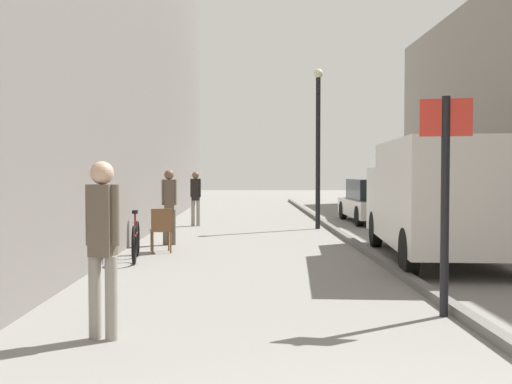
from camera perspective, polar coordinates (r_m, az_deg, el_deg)
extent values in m
plane|color=gray|center=(14.61, 2.77, -4.78)|extent=(80.00, 80.00, 0.00)
cube|color=#615F5B|center=(14.79, 8.91, -4.48)|extent=(0.16, 40.00, 0.12)
cylinder|color=gray|center=(18.93, -6.02, -2.02)|extent=(0.12, 0.12, 0.80)
cylinder|color=gray|center=(18.88, -5.52, -2.03)|extent=(0.12, 0.12, 0.80)
cube|color=black|center=(18.87, -5.78, 0.24)|extent=(0.25, 0.23, 0.68)
cylinder|color=black|center=(18.90, -6.14, 0.39)|extent=(0.10, 0.10, 0.58)
cylinder|color=black|center=(18.83, -5.42, 0.39)|extent=(0.10, 0.10, 0.58)
sphere|color=brown|center=(18.86, -5.78, 1.61)|extent=(0.22, 0.22, 0.22)
cylinder|color=brown|center=(14.12, -8.62, -3.35)|extent=(0.12, 0.12, 0.83)
cylinder|color=brown|center=(14.12, -7.91, -3.35)|extent=(0.12, 0.12, 0.83)
cube|color=brown|center=(14.07, -8.28, -0.25)|extent=(0.25, 0.21, 0.70)
cylinder|color=brown|center=(14.07, -8.79, -0.03)|extent=(0.10, 0.10, 0.60)
cylinder|color=brown|center=(14.06, -7.77, -0.03)|extent=(0.10, 0.10, 0.60)
sphere|color=brown|center=(14.06, -8.29, 1.65)|extent=(0.23, 0.23, 0.23)
cylinder|color=gray|center=(6.42, -15.11, -9.68)|extent=(0.13, 0.13, 0.86)
cylinder|color=gray|center=(6.34, -13.62, -9.82)|extent=(0.13, 0.13, 0.86)
cube|color=brown|center=(6.27, -14.43, -2.64)|extent=(0.28, 0.25, 0.73)
cylinder|color=brown|center=(6.32, -15.50, -2.11)|extent=(0.10, 0.10, 0.62)
cylinder|color=brown|center=(6.21, -13.36, -2.17)|extent=(0.10, 0.10, 0.62)
sphere|color=tan|center=(6.25, -14.47, 1.78)|extent=(0.24, 0.24, 0.24)
cube|color=silver|center=(11.49, 17.81, -0.14)|extent=(2.40, 4.17, 1.95)
cube|color=silver|center=(14.21, 15.05, -0.70)|extent=(2.20, 1.72, 1.46)
cube|color=black|center=(14.74, 14.64, 0.64)|extent=(1.75, 0.18, 0.64)
cylinder|color=black|center=(13.95, 11.35, -3.48)|extent=(0.28, 0.82, 0.80)
cylinder|color=black|center=(14.33, 18.84, -3.41)|extent=(0.28, 0.82, 0.80)
cylinder|color=black|center=(10.09, 14.38, -5.59)|extent=(0.28, 0.82, 0.80)
cube|color=silver|center=(20.49, 11.26, -1.48)|extent=(1.85, 4.22, 0.55)
cube|color=black|center=(20.46, 11.27, 0.24)|extent=(1.54, 2.54, 0.68)
cylinder|color=black|center=(21.74, 8.31, -1.73)|extent=(0.21, 0.64, 0.64)
cylinder|color=black|center=(22.08, 12.50, -1.70)|extent=(0.21, 0.64, 0.64)
cylinder|color=black|center=(18.94, 9.80, -2.28)|extent=(0.21, 0.64, 0.64)
cylinder|color=black|center=(19.33, 14.57, -2.23)|extent=(0.21, 0.64, 0.64)
cylinder|color=black|center=(7.38, 17.57, -1.36)|extent=(0.10, 0.10, 2.60)
cube|color=red|center=(7.39, 17.65, 6.79)|extent=(0.59, 0.15, 0.44)
cylinder|color=black|center=(17.92, 5.93, 3.67)|extent=(0.14, 0.14, 4.50)
sphere|color=beige|center=(18.15, 5.96, 11.17)|extent=(0.28, 0.28, 0.28)
torus|color=black|center=(12.33, -11.25, -4.38)|extent=(0.15, 0.72, 0.72)
torus|color=black|center=(11.29, -11.54, -4.97)|extent=(0.15, 0.72, 0.72)
cylinder|color=maroon|center=(11.79, -11.39, -3.94)|extent=(0.17, 0.94, 0.05)
cylinder|color=maroon|center=(11.58, -11.45, -2.95)|extent=(0.04, 0.04, 0.40)
cube|color=black|center=(11.57, -11.46, -1.87)|extent=(0.13, 0.25, 0.06)
cylinder|color=brown|center=(13.05, -9.95, -4.62)|extent=(0.04, 0.04, 0.45)
cylinder|color=brown|center=(13.09, -8.31, -4.59)|extent=(0.04, 0.04, 0.45)
cylinder|color=brown|center=(12.68, -9.81, -4.81)|extent=(0.04, 0.04, 0.45)
cylinder|color=brown|center=(12.72, -8.13, -4.78)|extent=(0.04, 0.04, 0.45)
cube|color=brown|center=(12.86, -9.06, -3.61)|extent=(0.53, 0.53, 0.04)
cube|color=brown|center=(12.64, -8.98, -2.60)|extent=(0.44, 0.14, 0.45)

